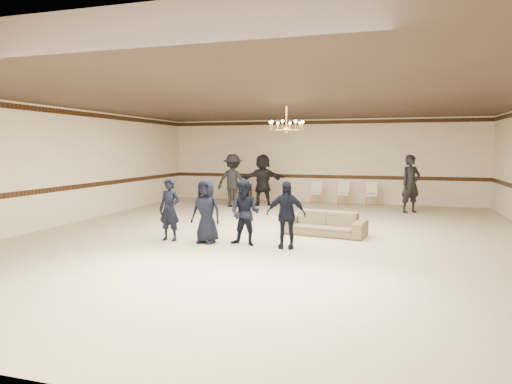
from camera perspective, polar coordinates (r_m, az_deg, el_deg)
room at (r=10.40m, az=2.68°, el=2.93°), size 12.01×14.01×3.21m
chair_rail at (r=17.28m, az=8.25°, el=1.98°), size 12.00×0.02×0.14m
crown_molding at (r=17.27m, az=8.35°, el=8.88°), size 12.00×0.02×0.14m
chandelier at (r=11.38m, az=3.93°, el=9.58°), size 0.94×0.94×0.89m
boy_a at (r=10.22m, az=-11.07°, el=-2.23°), size 0.54×0.38×1.42m
boy_b at (r=9.84m, az=-6.42°, el=-2.47°), size 0.73×0.51×1.42m
boy_c at (r=9.52m, az=-1.42°, el=-2.70°), size 0.75×0.61×1.42m
boy_d at (r=9.29m, az=3.87°, el=-2.93°), size 0.86×0.41×1.42m
settee at (r=10.84m, az=8.85°, el=-4.02°), size 2.05×1.07×0.57m
adult_left at (r=15.75m, az=-2.99°, el=1.47°), size 1.26×0.77×1.88m
adult_mid at (r=16.15m, az=0.86°, el=1.58°), size 1.78×1.38×1.88m
adult_right at (r=15.16m, az=19.32°, el=0.99°), size 0.82×0.77×1.88m
banquet_chair_left at (r=16.55m, az=7.72°, el=-0.11°), size 0.44×0.44×0.89m
banquet_chair_mid at (r=16.42m, az=11.17°, el=-0.21°), size 0.45×0.45×0.89m
banquet_chair_right at (r=16.36m, az=14.65°, el=-0.31°), size 0.46×0.46×0.89m
console_table at (r=17.46m, az=-1.96°, el=-0.06°), size 0.85×0.39×0.71m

